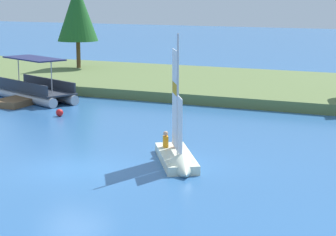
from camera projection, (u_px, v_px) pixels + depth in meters
name	position (u px, v px, depth m)	size (l,w,h in m)	color
ground_plane	(74.00, 169.00, 24.69)	(200.00, 200.00, 0.00)	#2D609E
shore_bank	(252.00, 86.00, 44.38)	(80.00, 14.25, 0.62)	#5B703D
shoreline_tree_left	(77.00, 12.00, 51.38)	(3.23, 3.23, 6.76)	brown
wooden_dock	(34.00, 97.00, 40.23)	(1.83, 6.29, 0.38)	brown
sailboat	(179.00, 158.00, 24.91)	(3.41, 4.44, 5.46)	silver
pontoon_boat	(35.00, 90.00, 40.18)	(6.72, 4.40, 2.64)	#B2B2B7
channel_buoy	(60.00, 113.00, 35.12)	(0.40, 0.40, 0.40)	red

